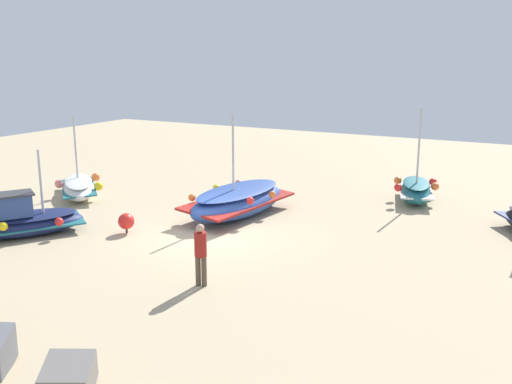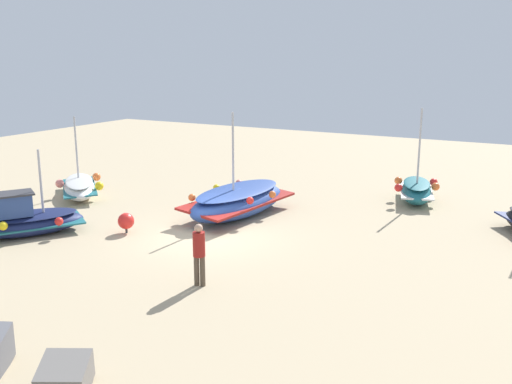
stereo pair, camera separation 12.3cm
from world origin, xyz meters
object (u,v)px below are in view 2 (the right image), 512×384
object	(u,v)px
fishing_boat_2	(26,221)
mooring_buoy_0	(126,221)
fishing_boat_0	(238,201)
fishing_boat_4	(416,190)
fishing_boat_1	(80,187)
person_walking	(199,251)

from	to	relation	value
fishing_boat_2	mooring_buoy_0	xyz separation A→B (m)	(-2.78, -1.74, -0.07)
fishing_boat_0	fishing_boat_4	size ratio (longest dim) A/B	1.36
fishing_boat_0	fishing_boat_2	xyz separation A→B (m)	(5.03, 5.42, -0.09)
fishing_boat_0	fishing_boat_1	size ratio (longest dim) A/B	1.42
fishing_boat_0	person_walking	xyz separation A→B (m)	(-2.50, 6.28, 0.39)
fishing_boat_1	fishing_boat_4	world-z (taller)	fishing_boat_4
person_walking	mooring_buoy_0	distance (m)	5.44
fishing_boat_0	mooring_buoy_0	size ratio (longest dim) A/B	7.57
fishing_boat_2	person_walking	world-z (taller)	fishing_boat_2
person_walking	mooring_buoy_0	xyz separation A→B (m)	(4.75, -2.60, -0.55)
fishing_boat_1	fishing_boat_2	size ratio (longest dim) A/B	0.96
mooring_buoy_0	fishing_boat_2	bearing A→B (deg)	32.07
fishing_boat_1	person_walking	world-z (taller)	fishing_boat_1
mooring_buoy_0	fishing_boat_1	bearing A→B (deg)	-30.33
mooring_buoy_0	fishing_boat_0	bearing A→B (deg)	-121.44
person_walking	fishing_boat_1	bearing A→B (deg)	-137.79
fishing_boat_1	fishing_boat_4	distance (m)	14.10
fishing_boat_1	person_walking	xyz separation A→B (m)	(-9.97, 5.66, 0.56)
person_walking	fishing_boat_2	bearing A→B (deg)	-114.73
fishing_boat_2	person_walking	size ratio (longest dim) A/B	2.30
fishing_boat_2	fishing_boat_4	bearing A→B (deg)	168.45
fishing_boat_2	fishing_boat_1	bearing A→B (deg)	-120.72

